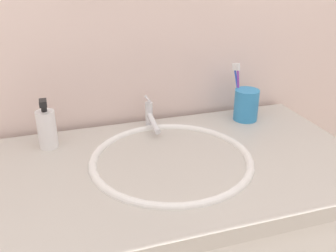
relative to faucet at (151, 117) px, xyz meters
The scene contains 7 objects.
tiled_wall_back 0.31m from the faucet, 81.76° to the left, with size 2.24×0.04×2.40m, color beige.
sink_basin 0.23m from the faucet, 90.00° to the right, with size 0.46×0.46×0.13m.
faucet is the anchor object (origin of this frame).
toothbrush_cup 0.33m from the faucet, ahead, with size 0.08×0.08×0.11m, color #338CCC.
toothbrush_blue 0.32m from the faucet, ahead, with size 0.03×0.06×0.18m.
toothbrush_purple 0.32m from the faucet, ahead, with size 0.02×0.03×0.18m.
soap_dispenser 0.32m from the faucet, behind, with size 0.05×0.06×0.15m.
Camera 1 is at (-0.30, -0.84, 1.38)m, focal length 39.92 mm.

